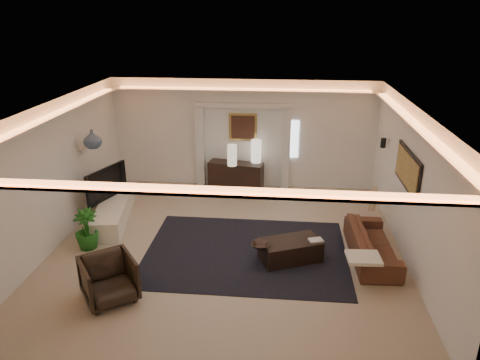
# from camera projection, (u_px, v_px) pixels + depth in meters

# --- Properties ---
(floor) EXTENTS (7.00, 7.00, 0.00)m
(floor) POSITION_uv_depth(u_px,v_px,m) (228.00, 247.00, 9.28)
(floor) COLOR tan
(floor) RESTS_ON ground
(ceiling) EXTENTS (7.00, 7.00, 0.00)m
(ceiling) POSITION_uv_depth(u_px,v_px,m) (226.00, 107.00, 8.25)
(ceiling) COLOR white
(ceiling) RESTS_ON ground
(wall_back) EXTENTS (7.00, 0.00, 7.00)m
(wall_back) POSITION_uv_depth(u_px,v_px,m) (243.00, 134.00, 12.02)
(wall_back) COLOR white
(wall_back) RESTS_ON ground
(wall_front) EXTENTS (7.00, 0.00, 7.00)m
(wall_front) POSITION_uv_depth(u_px,v_px,m) (191.00, 283.00, 5.51)
(wall_front) COLOR white
(wall_front) RESTS_ON ground
(wall_left) EXTENTS (0.00, 7.00, 7.00)m
(wall_left) POSITION_uv_depth(u_px,v_px,m) (55.00, 175.00, 9.08)
(wall_left) COLOR white
(wall_left) RESTS_ON ground
(wall_right) EXTENTS (0.00, 7.00, 7.00)m
(wall_right) POSITION_uv_depth(u_px,v_px,m) (412.00, 187.00, 8.45)
(wall_right) COLOR white
(wall_right) RESTS_ON ground
(cove_soffit) EXTENTS (7.00, 7.00, 0.04)m
(cove_soffit) POSITION_uv_depth(u_px,v_px,m) (226.00, 122.00, 8.35)
(cove_soffit) COLOR silver
(cove_soffit) RESTS_ON ceiling
(daylight_slit) EXTENTS (0.25, 0.03, 1.00)m
(daylight_slit) POSITION_uv_depth(u_px,v_px,m) (294.00, 139.00, 11.92)
(daylight_slit) COLOR white
(daylight_slit) RESTS_ON wall_back
(area_rug) EXTENTS (4.00, 3.00, 0.01)m
(area_rug) POSITION_uv_depth(u_px,v_px,m) (246.00, 252.00, 9.06)
(area_rug) COLOR black
(area_rug) RESTS_ON ground
(pilaster_left) EXTENTS (0.22, 0.20, 2.20)m
(pilaster_left) POSITION_uv_depth(u_px,v_px,m) (200.00, 147.00, 12.16)
(pilaster_left) COLOR silver
(pilaster_left) RESTS_ON ground
(pilaster_right) EXTENTS (0.22, 0.20, 2.20)m
(pilaster_right) POSITION_uv_depth(u_px,v_px,m) (286.00, 149.00, 11.95)
(pilaster_right) COLOR silver
(pilaster_right) RESTS_ON ground
(alcove_header) EXTENTS (2.52, 0.20, 0.12)m
(alcove_header) POSITION_uv_depth(u_px,v_px,m) (243.00, 105.00, 11.64)
(alcove_header) COLOR silver
(alcove_header) RESTS_ON wall_back
(painting_frame) EXTENTS (0.74, 0.04, 0.74)m
(painting_frame) POSITION_uv_depth(u_px,v_px,m) (243.00, 127.00, 11.92)
(painting_frame) COLOR tan
(painting_frame) RESTS_ON wall_back
(painting_canvas) EXTENTS (0.62, 0.02, 0.62)m
(painting_canvas) POSITION_uv_depth(u_px,v_px,m) (243.00, 127.00, 11.90)
(painting_canvas) COLOR #4C2D1E
(painting_canvas) RESTS_ON wall_back
(art_panel_frame) EXTENTS (0.04, 1.64, 0.74)m
(art_panel_frame) POSITION_uv_depth(u_px,v_px,m) (408.00, 170.00, 8.64)
(art_panel_frame) COLOR black
(art_panel_frame) RESTS_ON wall_right
(art_panel_gold) EXTENTS (0.02, 1.50, 0.62)m
(art_panel_gold) POSITION_uv_depth(u_px,v_px,m) (407.00, 170.00, 8.64)
(art_panel_gold) COLOR tan
(art_panel_gold) RESTS_ON wall_right
(wall_sconce) EXTENTS (0.12, 0.12, 0.22)m
(wall_sconce) POSITION_uv_depth(u_px,v_px,m) (383.00, 143.00, 10.42)
(wall_sconce) COLOR black
(wall_sconce) RESTS_ON wall_right
(wall_niche) EXTENTS (0.10, 0.55, 0.04)m
(wall_niche) POSITION_uv_depth(u_px,v_px,m) (85.00, 146.00, 10.31)
(wall_niche) COLOR silver
(wall_niche) RESTS_ON wall_left
(console) EXTENTS (1.50, 0.71, 0.72)m
(console) POSITION_uv_depth(u_px,v_px,m) (236.00, 175.00, 12.08)
(console) COLOR black
(console) RESTS_ON ground
(lamp_left) EXTENTS (0.30, 0.30, 0.55)m
(lamp_left) POSITION_uv_depth(u_px,v_px,m) (232.00, 153.00, 11.63)
(lamp_left) COLOR beige
(lamp_left) RESTS_ON console
(lamp_right) EXTENTS (0.35, 0.35, 0.61)m
(lamp_right) POSITION_uv_depth(u_px,v_px,m) (256.00, 150.00, 11.88)
(lamp_right) COLOR white
(lamp_right) RESTS_ON console
(media_ledge) EXTENTS (1.03, 2.50, 0.46)m
(media_ledge) POSITION_uv_depth(u_px,v_px,m) (114.00, 210.00, 10.41)
(media_ledge) COLOR white
(media_ledge) RESTS_ON ground
(tv) EXTENTS (1.28, 0.59, 0.75)m
(tv) POSITION_uv_depth(u_px,v_px,m) (102.00, 183.00, 10.41)
(tv) COLOR black
(tv) RESTS_ON media_ledge
(figurine) EXTENTS (0.14, 0.14, 0.35)m
(figurine) POSITION_uv_depth(u_px,v_px,m) (118.00, 175.00, 11.41)
(figurine) COLOR black
(figurine) RESTS_ON media_ledge
(ginger_jar) EXTENTS (0.42, 0.42, 0.42)m
(ginger_jar) POSITION_uv_depth(u_px,v_px,m) (92.00, 139.00, 9.99)
(ginger_jar) COLOR slate
(ginger_jar) RESTS_ON wall_niche
(plant) EXTENTS (0.55, 0.55, 0.85)m
(plant) POSITION_uv_depth(u_px,v_px,m) (86.00, 229.00, 9.09)
(plant) COLOR #1E6218
(plant) RESTS_ON ground
(sofa) EXTENTS (2.03, 0.85, 0.59)m
(sofa) POSITION_uv_depth(u_px,v_px,m) (372.00, 244.00, 8.80)
(sofa) COLOR brown
(sofa) RESTS_ON ground
(throw_blanket) EXTENTS (0.60, 0.50, 0.06)m
(throw_blanket) POSITION_uv_depth(u_px,v_px,m) (364.00, 258.00, 7.81)
(throw_blanket) COLOR beige
(throw_blanket) RESTS_ON sofa
(throw_pillow) EXTENTS (0.26, 0.45, 0.43)m
(throw_pillow) POSITION_uv_depth(u_px,v_px,m) (373.00, 199.00, 10.22)
(throw_pillow) COLOR tan
(throw_pillow) RESTS_ON sofa
(coffee_table) EXTENTS (1.29, 1.01, 0.42)m
(coffee_table) POSITION_uv_depth(u_px,v_px,m) (290.00, 250.00, 8.73)
(coffee_table) COLOR black
(coffee_table) RESTS_ON ground
(bowl) EXTENTS (0.35, 0.35, 0.08)m
(bowl) POSITION_uv_depth(u_px,v_px,m) (260.00, 246.00, 8.41)
(bowl) COLOR #2E2019
(bowl) RESTS_ON coffee_table
(magazine) EXTENTS (0.31, 0.26, 0.03)m
(magazine) POSITION_uv_depth(u_px,v_px,m) (316.00, 241.00, 8.65)
(magazine) COLOR silver
(magazine) RESTS_ON coffee_table
(armchair) EXTENTS (1.16, 1.17, 0.77)m
(armchair) POSITION_uv_depth(u_px,v_px,m) (109.00, 279.00, 7.48)
(armchair) COLOR #312922
(armchair) RESTS_ON ground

